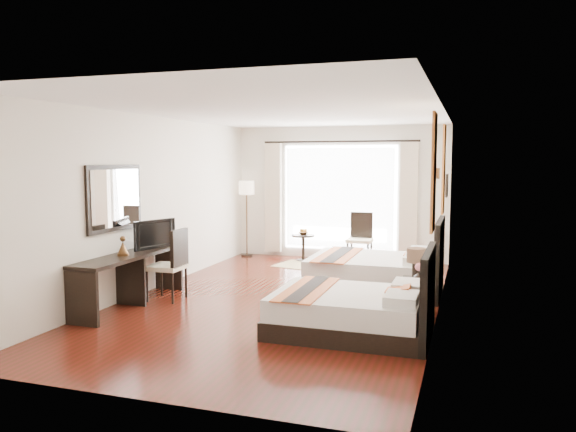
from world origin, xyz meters
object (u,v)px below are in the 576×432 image
(nightstand, at_px, (416,298))
(window_chair, at_px, (360,248))
(television, at_px, (152,234))
(desk_chair, at_px, (168,278))
(fruit_bowl, at_px, (303,233))
(table_lamp, at_px, (416,258))
(vase, at_px, (419,275))
(console_desk, at_px, (131,279))
(bed_near, at_px, (356,310))
(side_table, at_px, (303,248))
(bed_far, at_px, (379,272))
(floor_lamp, at_px, (247,193))

(nightstand, bearing_deg, window_chair, 112.39)
(nightstand, relative_size, television, 0.66)
(desk_chair, relative_size, fruit_bowl, 5.07)
(table_lamp, relative_size, vase, 2.87)
(console_desk, bearing_deg, bed_near, -4.60)
(vase, relative_size, window_chair, 0.14)
(console_desk, distance_m, television, 0.81)
(bed_near, bearing_deg, console_desk, 175.40)
(bed_near, distance_m, fruit_bowl, 4.97)
(table_lamp, relative_size, side_table, 0.75)
(television, height_order, fruit_bowl, television)
(table_lamp, bearing_deg, bed_near, -119.70)
(bed_far, bearing_deg, console_desk, -147.76)
(nightstand, distance_m, fruit_bowl, 4.41)
(floor_lamp, distance_m, side_table, 1.76)
(table_lamp, xyz_separation_m, desk_chair, (-3.61, -0.34, -0.45))
(bed_near, xyz_separation_m, desk_chair, (-3.00, 0.72, 0.05))
(table_lamp, xyz_separation_m, television, (-3.93, -0.25, 0.20))
(television, relative_size, window_chair, 0.74)
(bed_far, height_order, console_desk, bed_far)
(vase, distance_m, fruit_bowl, 4.50)
(bed_far, xyz_separation_m, table_lamp, (0.70, -1.26, 0.47))
(television, bearing_deg, table_lamp, -67.47)
(table_lamp, height_order, side_table, table_lamp)
(nightstand, bearing_deg, fruit_bowl, 126.85)
(side_table, height_order, window_chair, window_chair)
(side_table, distance_m, fruit_bowl, 0.30)
(table_lamp, height_order, vase, table_lamp)
(table_lamp, height_order, television, television)
(bed_near, distance_m, window_chair, 4.59)
(fruit_bowl, bearing_deg, floor_lamp, 173.02)
(side_table, bearing_deg, window_chair, 0.58)
(table_lamp, bearing_deg, console_desk, -168.61)
(table_lamp, bearing_deg, desk_chair, -174.56)
(side_table, bearing_deg, fruit_bowl, 103.90)
(floor_lamp, bearing_deg, table_lamp, -42.49)
(vase, height_order, floor_lamp, floor_lamp)
(vase, distance_m, television, 4.01)
(bed_near, height_order, side_table, bed_near)
(bed_near, relative_size, console_desk, 0.86)
(table_lamp, relative_size, floor_lamp, 0.25)
(side_table, xyz_separation_m, fruit_bowl, (-0.01, 0.02, 0.30))
(nightstand, bearing_deg, console_desk, -169.42)
(table_lamp, relative_size, television, 0.54)
(console_desk, height_order, desk_chair, desk_chair)
(desk_chair, bearing_deg, bed_near, 165.44)
(bed_near, xyz_separation_m, window_chair, (-0.82, 4.52, 0.04))
(vase, bearing_deg, bed_near, -125.99)
(floor_lamp, bearing_deg, desk_chair, -84.88)
(bed_near, distance_m, console_desk, 3.36)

